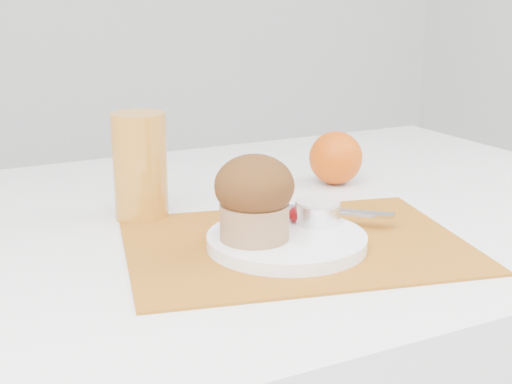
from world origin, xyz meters
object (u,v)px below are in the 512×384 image
plate (287,241)px  juice_glass (140,166)px  muffin (254,197)px  orange (336,158)px

plate → juice_glass: size_ratio=1.33×
plate → muffin: muffin is taller
plate → orange: size_ratio=2.27×
orange → muffin: bearing=-139.4°
juice_glass → muffin: juice_glass is taller
plate → orange: bearing=46.3°
plate → orange: (0.21, 0.22, 0.03)m
juice_glass → muffin: size_ratio=1.43×
orange → plate: bearing=-133.7°
plate → juice_glass: (-0.11, 0.19, 0.06)m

